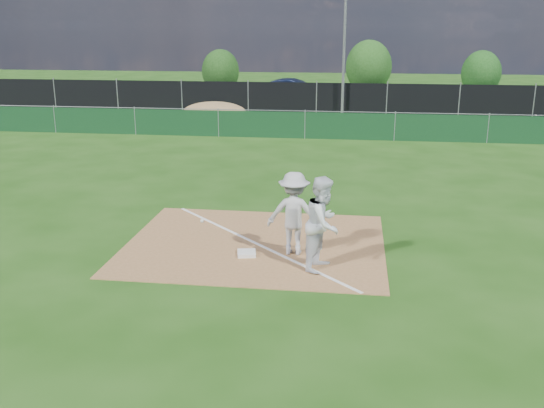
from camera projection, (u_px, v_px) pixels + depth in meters
The scene contains 17 objects.
ground at pixel (294, 162), 22.82m from camera, with size 90.00×90.00×0.00m, color #1C470F.
infield_dirt at pixel (255, 244), 14.27m from camera, with size 6.00×5.00×0.02m, color olive.
foul_line at pixel (255, 243), 14.26m from camera, with size 0.08×7.00×0.01m, color white.
green_fence at pixel (305, 125), 27.40m from camera, with size 44.00×0.05×1.20m, color #0E3318.
dirt_mound at pixel (214, 113), 31.38m from camera, with size 3.38×2.60×1.17m, color olive.
black_fence at pixel (316, 98), 34.92m from camera, with size 46.00×0.04×1.80m, color black.
parking_lot at pixel (321, 103), 39.93m from camera, with size 46.00×9.00×0.01m, color black.
light_pole at pixel (344, 43), 33.56m from camera, with size 0.16×0.16×8.00m, color slate.
first_base at pixel (247, 253), 13.52m from camera, with size 0.40×0.40×0.08m, color white.
play_at_first at pixel (294, 213), 13.39m from camera, with size 2.71×0.72×1.87m.
runner at pixel (323, 223), 12.57m from camera, with size 0.97×0.76×2.00m, color white.
car_left at pixel (230, 92), 39.95m from camera, with size 1.62×4.04×1.38m, color #999BA0.
car_mid at pixel (294, 92), 39.20m from camera, with size 1.71×4.90×1.61m, color black.
car_right at pixel (373, 95), 38.62m from camera, with size 1.84×4.52×1.31m, color black.
tree_left at pixel (220, 71), 44.99m from camera, with size 2.76×2.76×3.28m.
tree_mid at pixel (369, 67), 44.24m from camera, with size 3.34×3.34×3.97m.
tree_right at pixel (481, 73), 43.12m from camera, with size 2.76×2.76×3.28m.
Camera 1 is at (2.19, -12.24, 4.95)m, focal length 40.00 mm.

